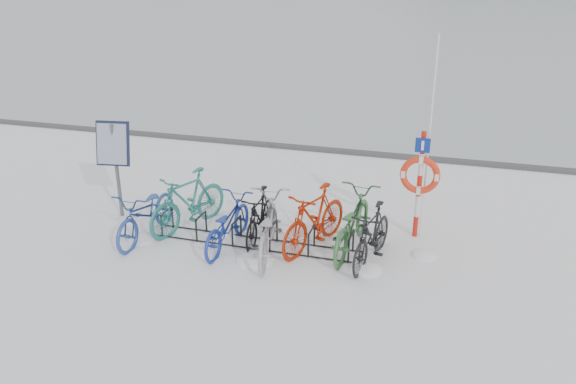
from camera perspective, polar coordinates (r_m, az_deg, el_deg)
ground at (r=10.52m, az=-3.36°, el=-5.29°), size 900.00×900.00×0.00m
quay_edge at (r=15.77m, az=3.87°, el=4.29°), size 400.00×0.25×0.10m
bike_rack at (r=10.44m, az=-3.38°, el=-4.40°), size 4.00×0.48×0.46m
info_board at (r=11.65m, az=-17.30°, el=4.17°), size 0.70×0.35×2.01m
lifebuoy_station at (r=10.53m, az=13.29°, el=1.69°), size 0.73×0.22×3.77m
bike_0 at (r=10.90m, az=-14.18°, el=-1.92°), size 0.74×2.00×1.04m
bike_1 at (r=11.09m, az=-10.11°, el=-0.74°), size 1.22×2.05×1.19m
bike_2 at (r=10.30m, az=-6.22°, el=-3.03°), size 0.72×1.86×0.96m
bike_3 at (r=10.50m, az=-2.90°, el=-2.32°), size 0.53×1.68×1.00m
bike_4 at (r=9.94m, az=-2.17°, el=-3.44°), size 1.12×2.18×1.09m
bike_5 at (r=10.18m, az=2.71°, el=-2.56°), size 1.20×2.03×1.18m
bike_6 at (r=10.19m, az=6.50°, el=-2.88°), size 0.93×2.17×1.11m
bike_7 at (r=9.79m, az=8.53°, el=-4.23°), size 0.83×1.82×1.05m
snow_drifts at (r=10.29m, az=-1.59°, el=-5.92°), size 6.28×1.95×0.24m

